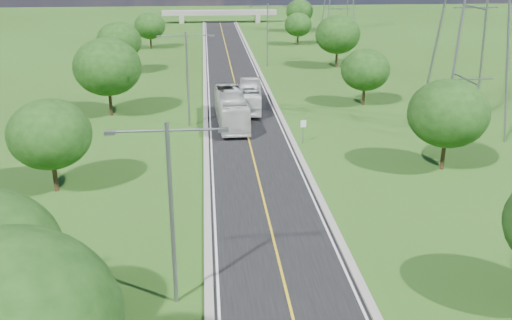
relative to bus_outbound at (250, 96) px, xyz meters
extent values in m
plane|color=#294D15|center=(-1.06, 8.69, -1.56)|extent=(260.00, 260.00, 0.00)
cube|color=black|center=(-1.06, 14.69, -1.53)|extent=(8.00, 150.00, 0.06)
cube|color=gray|center=(-5.31, 14.69, -1.45)|extent=(0.50, 150.00, 0.22)
cube|color=gray|center=(3.19, 14.69, -1.45)|extent=(0.50, 150.00, 0.22)
cylinder|color=slate|center=(4.14, -13.31, -0.36)|extent=(0.08, 0.08, 2.40)
cube|color=white|center=(4.14, -13.34, 0.44)|extent=(0.55, 0.04, 0.70)
cube|color=gray|center=(-11.06, 88.69, -0.56)|extent=(1.20, 3.00, 2.00)
cube|color=gray|center=(8.94, 88.69, -0.56)|extent=(1.20, 3.00, 2.00)
cube|color=gray|center=(-1.06, 88.69, 1.04)|extent=(30.00, 3.00, 1.20)
cylinder|color=slate|center=(-7.06, -39.31, 3.44)|extent=(0.22, 0.22, 10.00)
cylinder|color=slate|center=(-8.46, -39.31, 8.04)|extent=(2.80, 0.12, 0.12)
cylinder|color=slate|center=(-5.66, -39.31, 8.04)|extent=(2.80, 0.12, 0.12)
cube|color=slate|center=(-9.76, -39.31, 7.99)|extent=(0.50, 0.25, 0.18)
cube|color=slate|center=(-4.36, -39.31, 7.99)|extent=(0.50, 0.25, 0.18)
cylinder|color=slate|center=(-7.06, -6.31, 3.44)|extent=(0.22, 0.22, 10.00)
cylinder|color=slate|center=(-8.46, -6.31, 8.04)|extent=(2.80, 0.12, 0.12)
cylinder|color=slate|center=(-5.66, -6.31, 8.04)|extent=(2.80, 0.12, 0.12)
cube|color=slate|center=(-9.76, -6.31, 7.99)|extent=(0.50, 0.25, 0.18)
cube|color=slate|center=(-4.36, -6.31, 7.99)|extent=(0.50, 0.25, 0.18)
cylinder|color=slate|center=(4.94, 26.69, 3.44)|extent=(0.22, 0.22, 10.00)
cylinder|color=slate|center=(3.54, 26.69, 8.04)|extent=(2.80, 0.12, 0.12)
cylinder|color=slate|center=(6.34, 26.69, 8.04)|extent=(2.80, 0.12, 0.12)
cube|color=slate|center=(2.24, 26.69, 7.99)|extent=(0.50, 0.25, 0.18)
cube|color=slate|center=(7.64, 26.69, 7.99)|extent=(0.50, 0.25, 0.18)
cylinder|color=black|center=(-17.06, -23.31, -0.21)|extent=(0.36, 0.36, 2.70)
ellipsoid|color=#173A0F|center=(-17.06, -23.31, 3.09)|extent=(6.30, 6.30, 5.36)
cylinder|color=black|center=(-16.06, -1.31, 0.06)|extent=(0.36, 0.36, 3.24)
ellipsoid|color=#173A0F|center=(-16.06, -1.31, 4.02)|extent=(7.56, 7.56, 6.43)
cylinder|color=black|center=(-18.06, 22.69, -0.12)|extent=(0.36, 0.36, 2.88)
ellipsoid|color=#173A0F|center=(-18.06, 22.69, 3.40)|extent=(6.72, 6.72, 5.71)
cylinder|color=black|center=(-15.56, 46.69, -0.30)|extent=(0.36, 0.36, 2.52)
ellipsoid|color=#173A0F|center=(-15.56, 46.69, 2.78)|extent=(5.88, 5.88, 5.00)
cylinder|color=black|center=(14.94, -21.31, -0.12)|extent=(0.36, 0.36, 2.88)
ellipsoid|color=#173A0F|center=(14.94, -21.31, 3.40)|extent=(6.72, 6.72, 5.71)
cylinder|color=black|center=(13.94, 0.69, -0.30)|extent=(0.36, 0.36, 2.52)
ellipsoid|color=#173A0F|center=(13.94, 0.69, 2.78)|extent=(5.88, 5.88, 5.00)
cylinder|color=black|center=(15.94, 24.69, -0.03)|extent=(0.36, 0.36, 3.06)
ellipsoid|color=#173A0F|center=(15.94, 24.69, 3.71)|extent=(7.14, 7.14, 6.07)
cylinder|color=black|center=(13.44, 48.69, -0.39)|extent=(0.36, 0.36, 2.34)
ellipsoid|color=#173A0F|center=(13.44, 48.69, 2.47)|extent=(5.46, 5.46, 4.64)
cylinder|color=black|center=(16.94, 68.69, -0.21)|extent=(0.36, 0.36, 2.70)
ellipsoid|color=#173A0F|center=(16.94, 68.69, 3.09)|extent=(6.30, 6.30, 5.36)
imported|color=silver|center=(0.00, 0.00, 0.00)|extent=(3.36, 10.91, 2.99)
imported|color=silver|center=(-2.53, -6.15, 0.21)|extent=(3.33, 12.34, 3.41)
camera|label=1|loc=(-5.11, -65.71, 16.10)|focal=40.00mm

